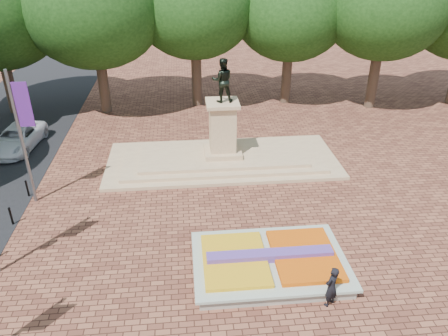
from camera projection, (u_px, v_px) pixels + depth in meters
The scene contains 6 objects.
ground at pixel (239, 241), 19.88m from camera, with size 90.00×90.00×0.00m, color brown.
flower_bed at pixel (270, 262), 18.04m from camera, with size 6.30×4.30×0.91m.
monument at pixel (223, 149), 26.50m from camera, with size 14.00×6.00×6.40m.
tree_row_back at pixel (241, 21), 32.78m from camera, with size 44.80×8.80×10.43m.
van at pixel (17, 139), 28.27m from camera, with size 2.38×5.15×1.43m, color white.
pedestrian at pixel (331, 287), 16.09m from camera, with size 0.63×0.41×1.73m, color black.
Camera 1 is at (-2.26, -15.84, 12.29)m, focal length 35.00 mm.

